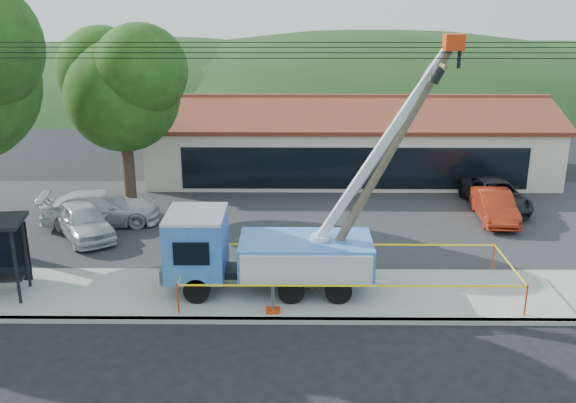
% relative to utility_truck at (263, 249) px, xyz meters
% --- Properties ---
extents(ground, '(120.00, 120.00, 0.00)m').
position_rel_utility_truck_xyz_m(ground, '(0.23, -4.28, -1.68)').
color(ground, black).
rests_on(ground, ground).
extents(curb, '(60.00, 0.25, 0.15)m').
position_rel_utility_truck_xyz_m(curb, '(0.23, -2.18, -1.60)').
color(curb, gray).
rests_on(curb, ground).
extents(sidewalk, '(60.00, 4.00, 0.15)m').
position_rel_utility_truck_xyz_m(sidewalk, '(0.23, -0.28, -1.60)').
color(sidewalk, gray).
rests_on(sidewalk, ground).
extents(parking_lot, '(60.00, 12.00, 0.10)m').
position_rel_utility_truck_xyz_m(parking_lot, '(0.23, 7.72, -1.63)').
color(parking_lot, '#28282B').
rests_on(parking_lot, ground).
extents(strip_mall, '(22.50, 8.53, 4.67)m').
position_rel_utility_truck_xyz_m(strip_mall, '(4.23, 15.70, 0.20)').
color(strip_mall, beige).
rests_on(strip_mall, ground).
extents(tree_lot, '(6.30, 5.60, 8.94)m').
position_rel_utility_truck_xyz_m(tree_lot, '(-6.77, 8.72, 4.53)').
color(tree_lot, '#332316').
rests_on(tree_lot, ground).
extents(hill_west, '(78.40, 56.00, 28.00)m').
position_rel_utility_truck_xyz_m(hill_west, '(-14.77, 50.72, -1.68)').
color(hill_west, '#1B3312').
rests_on(hill_west, ground).
extents(hill_center, '(89.60, 64.00, 32.00)m').
position_rel_utility_truck_xyz_m(hill_center, '(10.23, 50.72, -1.68)').
color(hill_center, '#1B3312').
rests_on(hill_center, ground).
extents(hill_east, '(72.80, 52.00, 26.00)m').
position_rel_utility_truck_xyz_m(hill_east, '(30.23, 50.72, -1.68)').
color(hill_east, '#1B3312').
rests_on(hill_east, ground).
extents(utility_truck, '(9.70, 3.82, 8.75)m').
position_rel_utility_truck_xyz_m(utility_truck, '(0.00, 0.00, 0.00)').
color(utility_truck, black).
rests_on(utility_truck, ground).
extents(leaning_pole, '(4.58, 1.73, 8.64)m').
position_rel_utility_truck_xyz_m(leaning_pole, '(4.06, -0.02, 3.17)').
color(leaning_pole, '#4C4331').
rests_on(leaning_pole, ground).
extents(caution_tape, '(11.31, 3.62, 1.05)m').
position_rel_utility_truck_xyz_m(caution_tape, '(2.94, -0.05, -0.75)').
color(caution_tape, red).
rests_on(caution_tape, ground).
extents(car_silver, '(3.90, 4.64, 1.50)m').
position_rel_utility_truck_xyz_m(car_silver, '(-7.94, 5.16, -1.68)').
color(car_silver, silver).
rests_on(car_silver, ground).
extents(car_red, '(1.70, 4.26, 1.38)m').
position_rel_utility_truck_xyz_m(car_red, '(10.30, 7.46, -1.68)').
color(car_red, '#A42710').
rests_on(car_red, ground).
extents(car_white, '(5.49, 2.87, 1.52)m').
position_rel_utility_truck_xyz_m(car_white, '(-7.65, 6.77, -1.68)').
color(car_white, silver).
rests_on(car_white, ground).
extents(car_dark, '(2.65, 5.09, 1.37)m').
position_rel_utility_truck_xyz_m(car_dark, '(10.86, 9.26, -1.68)').
color(car_dark, black).
rests_on(car_dark, ground).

